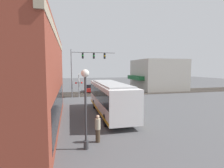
# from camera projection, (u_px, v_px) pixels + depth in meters

# --- Properties ---
(ground_plane) EXTENTS (120.00, 120.00, 0.00)m
(ground_plane) POSITION_uv_depth(u_px,v_px,m) (119.00, 101.00, 24.61)
(ground_plane) COLOR #4C4C4F
(shop_building) EXTENTS (9.79, 10.35, 6.42)m
(shop_building) POSITION_uv_depth(u_px,v_px,m) (157.00, 75.00, 38.11)
(shop_building) COLOR #B2ADA3
(shop_building) RESTS_ON ground
(city_bus) EXTENTS (10.34, 2.59, 3.19)m
(city_bus) POSITION_uv_depth(u_px,v_px,m) (110.00, 97.00, 17.22)
(city_bus) COLOR white
(city_bus) RESTS_ON ground
(traffic_signal_gantry) EXTENTS (0.42, 7.13, 7.52)m
(traffic_signal_gantry) POSITION_uv_depth(u_px,v_px,m) (85.00, 62.00, 27.67)
(traffic_signal_gantry) COLOR gray
(traffic_signal_gantry) RESTS_ON ground
(crossing_signal) EXTENTS (1.41, 1.18, 3.81)m
(crossing_signal) POSITION_uv_depth(u_px,v_px,m) (79.00, 83.00, 27.50)
(crossing_signal) COLOR gray
(crossing_signal) RESTS_ON ground
(streetlamp) EXTENTS (0.44, 0.44, 4.55)m
(streetlamp) POSITION_uv_depth(u_px,v_px,m) (86.00, 102.00, 9.72)
(streetlamp) COLOR #38383A
(streetlamp) RESTS_ON ground
(rail_track_near) EXTENTS (2.60, 60.00, 0.15)m
(rail_track_near) POSITION_uv_depth(u_px,v_px,m) (109.00, 95.00, 30.41)
(rail_track_near) COLOR #332D28
(rail_track_near) RESTS_ON ground
(rail_track_far) EXTENTS (2.60, 60.00, 0.15)m
(rail_track_far) POSITION_uv_depth(u_px,v_px,m) (105.00, 92.00, 33.51)
(rail_track_far) COLOR #332D28
(rail_track_far) RESTS_ON ground
(parked_car_red) EXTENTS (4.69, 1.82, 1.52)m
(parked_car_red) POSITION_uv_depth(u_px,v_px,m) (90.00, 88.00, 33.98)
(parked_car_red) COLOR #B21E19
(parked_car_red) RESTS_ON ground
(pedestrian_near_bus) EXTENTS (0.34, 0.34, 1.69)m
(pedestrian_near_bus) POSITION_uv_depth(u_px,v_px,m) (126.00, 105.00, 17.90)
(pedestrian_near_bus) COLOR #2D3351
(pedestrian_near_bus) RESTS_ON ground
(pedestrian_by_lamp) EXTENTS (0.34, 0.34, 1.72)m
(pedestrian_by_lamp) POSITION_uv_depth(u_px,v_px,m) (98.00, 128.00, 10.83)
(pedestrian_by_lamp) COLOR #473828
(pedestrian_by_lamp) RESTS_ON ground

